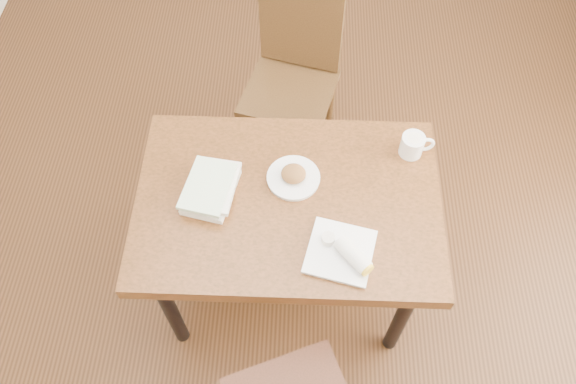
{
  "coord_description": "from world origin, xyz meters",
  "views": [
    {
      "loc": [
        0.04,
        -1.11,
        2.54
      ],
      "look_at": [
        0.0,
        0.0,
        0.8
      ],
      "focal_mm": 35.0,
      "sensor_mm": 36.0,
      "label": 1
    }
  ],
  "objects_px": {
    "chair_far": "(294,70)",
    "coffee_mug": "(413,145)",
    "plate_burrito": "(344,253)",
    "table": "(288,211)",
    "book_stack": "(211,188)",
    "plate_scone": "(293,176)"
  },
  "relations": [
    {
      "from": "chair_far",
      "to": "coffee_mug",
      "type": "xyz_separation_m",
      "value": [
        0.48,
        -0.63,
        0.25
      ]
    },
    {
      "from": "table",
      "to": "book_stack",
      "type": "relative_size",
      "value": 4.19
    },
    {
      "from": "table",
      "to": "chair_far",
      "type": "xyz_separation_m",
      "value": [
        -0.0,
        0.87,
        -0.11
      ]
    },
    {
      "from": "chair_far",
      "to": "plate_scone",
      "type": "xyz_separation_m",
      "value": [
        0.02,
        -0.78,
        0.22
      ]
    },
    {
      "from": "chair_far",
      "to": "plate_burrito",
      "type": "distance_m",
      "value": 1.14
    },
    {
      "from": "plate_scone",
      "to": "book_stack",
      "type": "distance_m",
      "value": 0.31
    },
    {
      "from": "table",
      "to": "plate_burrito",
      "type": "distance_m",
      "value": 0.33
    },
    {
      "from": "plate_burrito",
      "to": "book_stack",
      "type": "relative_size",
      "value": 0.99
    },
    {
      "from": "chair_far",
      "to": "coffee_mug",
      "type": "distance_m",
      "value": 0.83
    },
    {
      "from": "chair_far",
      "to": "book_stack",
      "type": "relative_size",
      "value": 3.48
    },
    {
      "from": "book_stack",
      "to": "coffee_mug",
      "type": "bearing_deg",
      "value": 15.85
    },
    {
      "from": "coffee_mug",
      "to": "plate_burrito",
      "type": "bearing_deg",
      "value": -120.63
    },
    {
      "from": "table",
      "to": "book_stack",
      "type": "height_order",
      "value": "book_stack"
    },
    {
      "from": "chair_far",
      "to": "book_stack",
      "type": "bearing_deg",
      "value": -108.65
    },
    {
      "from": "table",
      "to": "plate_scone",
      "type": "relative_size",
      "value": 5.62
    },
    {
      "from": "chair_far",
      "to": "plate_burrito",
      "type": "xyz_separation_m",
      "value": [
        0.21,
        -1.1,
        0.22
      ]
    },
    {
      "from": "plate_scone",
      "to": "coffee_mug",
      "type": "relative_size",
      "value": 1.51
    },
    {
      "from": "coffee_mug",
      "to": "book_stack",
      "type": "distance_m",
      "value": 0.8
    },
    {
      "from": "chair_far",
      "to": "coffee_mug",
      "type": "relative_size",
      "value": 7.02
    },
    {
      "from": "coffee_mug",
      "to": "plate_burrito",
      "type": "xyz_separation_m",
      "value": [
        -0.27,
        -0.46,
        -0.02
      ]
    },
    {
      "from": "coffee_mug",
      "to": "plate_burrito",
      "type": "relative_size",
      "value": 0.5
    },
    {
      "from": "plate_scone",
      "to": "table",
      "type": "bearing_deg",
      "value": -101.16
    }
  ]
}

